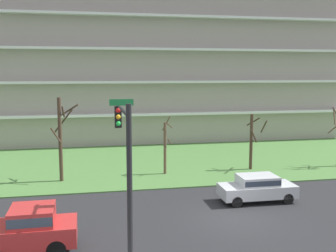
{
  "coord_description": "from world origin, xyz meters",
  "views": [
    {
      "loc": [
        -7.29,
        -19.13,
        7.54
      ],
      "look_at": [
        -2.32,
        6.0,
        4.13
      ],
      "focal_mm": 43.59,
      "sensor_mm": 36.0,
      "label": 1
    }
  ],
  "objects_px": {
    "tree_left": "(165,146)",
    "tree_center": "(252,140)",
    "pickup_red_near_left": "(16,230)",
    "sedan_silver_center_left": "(257,187)",
    "tree_far_left": "(61,136)",
    "traffic_signal_mast": "(125,160)"
  },
  "relations": [
    {
      "from": "tree_left",
      "to": "tree_center",
      "type": "distance_m",
      "value": 6.83
    },
    {
      "from": "pickup_red_near_left",
      "to": "sedan_silver_center_left",
      "type": "relative_size",
      "value": 1.23
    },
    {
      "from": "tree_far_left",
      "to": "traffic_signal_mast",
      "type": "xyz_separation_m",
      "value": [
        3.09,
        -14.21,
        1.29
      ]
    },
    {
      "from": "tree_center",
      "to": "traffic_signal_mast",
      "type": "distance_m",
      "value": 18.65
    },
    {
      "from": "tree_far_left",
      "to": "sedan_silver_center_left",
      "type": "bearing_deg",
      "value": -30.41
    },
    {
      "from": "sedan_silver_center_left",
      "to": "traffic_signal_mast",
      "type": "distance_m",
      "value": 11.78
    },
    {
      "from": "tree_center",
      "to": "traffic_signal_mast",
      "type": "bearing_deg",
      "value": -126.79
    },
    {
      "from": "sedan_silver_center_left",
      "to": "tree_center",
      "type": "bearing_deg",
      "value": -110.09
    },
    {
      "from": "tree_center",
      "to": "sedan_silver_center_left",
      "type": "relative_size",
      "value": 0.99
    },
    {
      "from": "tree_center",
      "to": "tree_left",
      "type": "bearing_deg",
      "value": -179.03
    },
    {
      "from": "tree_left",
      "to": "sedan_silver_center_left",
      "type": "relative_size",
      "value": 0.99
    },
    {
      "from": "tree_center",
      "to": "tree_far_left",
      "type": "bearing_deg",
      "value": -177.46
    },
    {
      "from": "tree_left",
      "to": "traffic_signal_mast",
      "type": "distance_m",
      "value": 15.51
    },
    {
      "from": "tree_far_left",
      "to": "tree_center",
      "type": "height_order",
      "value": "tree_far_left"
    },
    {
      "from": "pickup_red_near_left",
      "to": "sedan_silver_center_left",
      "type": "height_order",
      "value": "pickup_red_near_left"
    },
    {
      "from": "pickup_red_near_left",
      "to": "sedan_silver_center_left",
      "type": "distance_m",
      "value": 13.41
    },
    {
      "from": "tree_left",
      "to": "pickup_red_near_left",
      "type": "relative_size",
      "value": 0.8
    },
    {
      "from": "traffic_signal_mast",
      "to": "tree_far_left",
      "type": "bearing_deg",
      "value": 102.27
    },
    {
      "from": "pickup_red_near_left",
      "to": "traffic_signal_mast",
      "type": "bearing_deg",
      "value": -35.38
    },
    {
      "from": "tree_far_left",
      "to": "pickup_red_near_left",
      "type": "distance_m",
      "value": 11.48
    },
    {
      "from": "tree_far_left",
      "to": "pickup_red_near_left",
      "type": "bearing_deg",
      "value": -96.06
    },
    {
      "from": "pickup_red_near_left",
      "to": "traffic_signal_mast",
      "type": "xyz_separation_m",
      "value": [
        4.28,
        -3.0,
        3.44
      ]
    }
  ]
}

